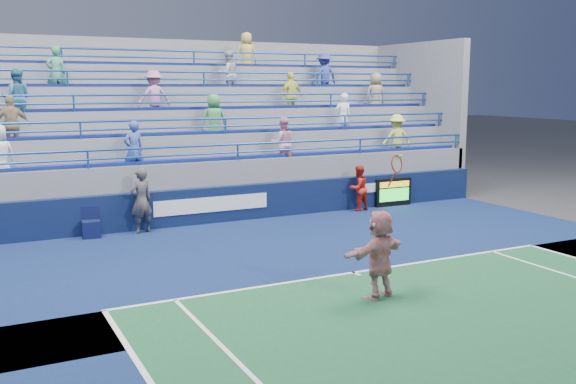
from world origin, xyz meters
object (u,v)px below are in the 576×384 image
tennis_player (380,254)px  line_judge (141,201)px  judge_chair (91,228)px  serve_speed_board (393,192)px  ball_girl (358,188)px

tennis_player → line_judge: bearing=109.5°
line_judge → judge_chair: bearing=-19.8°
tennis_player → serve_speed_board: bearing=52.4°
serve_speed_board → line_judge: 8.84m
line_judge → ball_girl: (7.27, 0.00, -0.17)m
judge_chair → tennis_player: tennis_player is taller
ball_girl → serve_speed_board: bearing=175.3°
serve_speed_board → judge_chair: bearing=-179.3°
serve_speed_board → tennis_player: size_ratio=0.50×
judge_chair → line_judge: (1.40, -0.05, 0.66)m
serve_speed_board → ball_girl: (-1.55, -0.18, 0.28)m
judge_chair → tennis_player: 8.83m
judge_chair → ball_girl: (8.67, -0.05, 0.49)m
tennis_player → ball_girl: tennis_player is taller
serve_speed_board → tennis_player: (-6.08, -7.91, 0.39)m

